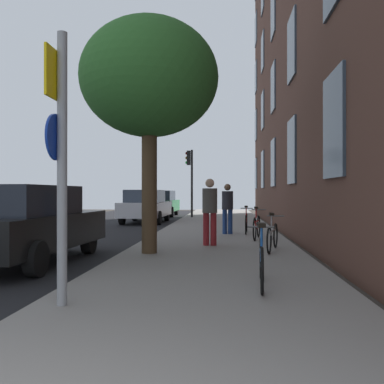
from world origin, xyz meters
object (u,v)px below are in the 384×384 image
(sign_post, at_px, (60,149))
(pedestrian_1, at_px, (227,205))
(traffic_light, at_px, (190,171))
(bicycle_3, at_px, (246,222))
(car_2, at_px, (162,203))
(car_1, at_px, (146,206))
(bicycle_1, at_px, (272,236))
(bicycle_2, at_px, (257,226))
(tree_near, at_px, (149,80))
(car_0, at_px, (25,223))
(pedestrian_0, at_px, (210,207))
(bicycle_0, at_px, (261,261))

(sign_post, height_order, pedestrian_1, sign_post)
(traffic_light, height_order, bicycle_3, traffic_light)
(car_2, bearing_deg, pedestrian_1, -71.72)
(traffic_light, height_order, car_2, traffic_light)
(traffic_light, height_order, pedestrian_1, traffic_light)
(sign_post, relative_size, car_2, 0.81)
(sign_post, bearing_deg, car_1, 97.10)
(bicycle_1, bearing_deg, bicycle_2, 94.07)
(bicycle_3, bearing_deg, car_2, 111.39)
(sign_post, relative_size, tree_near, 0.62)
(bicycle_1, bearing_deg, pedestrian_1, 104.27)
(sign_post, height_order, bicycle_1, sign_post)
(bicycle_1, xyz_separation_m, car_0, (-5.24, -1.53, 0.37))
(sign_post, relative_size, car_1, 0.75)
(tree_near, height_order, bicycle_3, tree_near)
(tree_near, bearing_deg, pedestrian_0, 48.38)
(traffic_light, bearing_deg, pedestrian_1, -77.79)
(bicycle_1, xyz_separation_m, bicycle_2, (-0.18, 2.52, 0.03))
(pedestrian_1, bearing_deg, traffic_light, 102.21)
(traffic_light, xyz_separation_m, tree_near, (0.25, -14.01, 1.34))
(bicycle_2, height_order, pedestrian_0, pedestrian_0)
(sign_post, height_order, bicycle_3, sign_post)
(sign_post, bearing_deg, traffic_light, 89.91)
(sign_post, xyz_separation_m, pedestrian_0, (1.59, 5.93, -0.90))
(bicycle_0, distance_m, car_2, 20.73)
(bicycle_0, distance_m, bicycle_2, 6.32)
(sign_post, height_order, traffic_light, traffic_light)
(pedestrian_0, xyz_separation_m, pedestrian_1, (0.47, 3.12, -0.04))
(pedestrian_0, bearing_deg, car_1, 110.08)
(traffic_light, height_order, bicycle_2, traffic_light)
(pedestrian_0, bearing_deg, bicycle_0, -78.92)
(tree_near, xyz_separation_m, pedestrian_0, (1.31, 1.48, -2.94))
(bicycle_1, height_order, car_2, car_2)
(car_2, bearing_deg, tree_near, -82.27)
(bicycle_1, xyz_separation_m, pedestrian_0, (-1.50, 0.92, 0.64))
(bicycle_0, height_order, bicycle_1, bicycle_0)
(pedestrian_0, height_order, car_0, pedestrian_0)
(bicycle_1, relative_size, pedestrian_0, 0.95)
(pedestrian_0, bearing_deg, tree_near, -131.62)
(pedestrian_0, bearing_deg, car_0, -146.82)
(car_0, distance_m, car_2, 17.96)
(tree_near, height_order, car_2, tree_near)
(bicycle_1, height_order, pedestrian_0, pedestrian_0)
(traffic_light, distance_m, tree_near, 14.08)
(bicycle_0, xyz_separation_m, pedestrian_1, (-0.45, 7.82, 0.59))
(bicycle_2, bearing_deg, bicycle_3, 96.55)
(sign_post, xyz_separation_m, pedestrian_1, (2.07, 9.05, -0.93))
(bicycle_3, bearing_deg, traffic_light, 106.38)
(car_2, bearing_deg, sign_post, -84.60)
(bicycle_3, bearing_deg, sign_post, -106.10)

